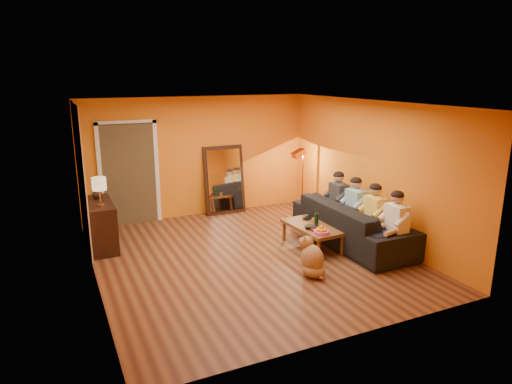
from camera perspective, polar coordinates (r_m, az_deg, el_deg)
name	(u,v)px	position (r m, az deg, el deg)	size (l,w,h in m)	color
room_shell	(241,179)	(7.86, -1.92, 1.63)	(5.00, 5.50, 2.60)	brown
white_accent	(81,176)	(8.63, -21.04, 1.83)	(0.02, 1.90, 2.58)	white
doorway_recess	(128,173)	(9.84, -15.68, 2.25)	(1.06, 0.30, 2.10)	#3F2D19
door_jamb_left	(100,177)	(9.65, -18.89, 1.77)	(0.08, 0.06, 2.20)	white
door_jamb_right	(157,172)	(9.83, -12.29, 2.44)	(0.08, 0.06, 2.20)	white
door_header	(126,122)	(9.56, -16.00, 8.38)	(1.22, 0.06, 0.08)	white
mirror_frame	(224,180)	(10.23, -4.00, 1.55)	(0.92, 0.06, 1.52)	black
mirror_glass	(225,180)	(10.19, -3.92, 1.50)	(0.78, 0.02, 1.36)	white
sideboard	(101,225)	(8.68, -18.80, -3.90)	(0.44, 1.18, 0.85)	black
table_lamp	(100,192)	(8.21, -18.95, 0.00)	(0.24, 0.24, 0.51)	beige
sofa	(352,223)	(8.62, 11.94, -3.81)	(1.04, 2.65, 0.77)	black
coffee_table	(312,236)	(8.33, 7.01, -5.54)	(0.62, 1.22, 0.42)	brown
floor_lamp	(302,182)	(10.18, 5.83, 1.22)	(0.30, 0.24, 1.44)	#C87D3A
dog	(312,256)	(7.19, 7.04, -7.95)	(0.35, 0.54, 0.64)	#9C6346
person_far_left	(396,227)	(7.91, 17.09, -4.15)	(0.70, 0.44, 1.22)	white
person_mid_left	(374,217)	(8.30, 14.58, -3.08)	(0.70, 0.44, 1.22)	#EBCB4E
person_mid_right	(355,209)	(8.71, 12.31, -2.11)	(0.70, 0.44, 1.22)	#85B2CE
person_far_right	(338,202)	(9.13, 10.25, -1.22)	(0.70, 0.44, 1.22)	#302F34
fruit_bowl	(321,230)	(7.83, 8.18, -4.67)	(0.26, 0.26, 0.16)	#DD4EA0
wine_bottle	(316,218)	(8.20, 7.57, -3.20)	(0.07, 0.07, 0.31)	black
tumbler	(315,220)	(8.40, 7.33, -3.53)	(0.10, 0.10, 0.09)	#B27F3F
laptop	(311,218)	(8.63, 6.85, -3.26)	(0.31, 0.20, 0.02)	black
book_lower	(310,230)	(8.01, 6.71, -4.70)	(0.17, 0.23, 0.02)	black
book_mid	(310,228)	(8.01, 6.73, -4.53)	(0.17, 0.23, 0.02)	#B12214
book_upper	(310,228)	(7.99, 6.75, -4.46)	(0.16, 0.21, 0.02)	black
vase	(97,193)	(8.78, -19.27, -0.15)	(0.19, 0.19, 0.20)	black
flowers	(96,181)	(8.73, -19.39, 1.30)	(0.17, 0.17, 0.42)	#B12214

